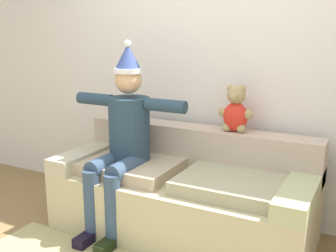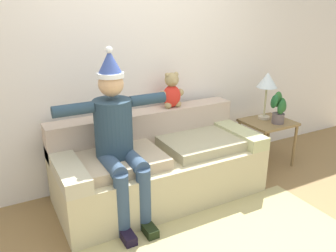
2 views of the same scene
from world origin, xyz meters
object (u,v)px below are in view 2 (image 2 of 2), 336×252
teddy_bear (172,92)px  table_lamp (267,82)px  couch (158,164)px  person_seated (118,136)px  potted_plant (279,109)px  side_table (268,128)px

teddy_bear → table_lamp: 1.20m
couch → table_lamp: (1.50, 0.11, 0.67)m
person_seated → teddy_bear: (0.79, 0.45, 0.20)m
teddy_bear → potted_plant: 1.29m
person_seated → potted_plant: 2.00m
teddy_bear → potted_plant: (1.20, -0.38, -0.26)m
side_table → potted_plant: bearing=-71.8°
couch → teddy_bear: (0.32, 0.29, 0.66)m
table_lamp → potted_plant: bearing=-86.0°
side_table → person_seated: bearing=-175.0°
couch → person_seated: size_ratio=1.32×
teddy_bear → potted_plant: teddy_bear is taller
couch → potted_plant: size_ratio=5.38×
teddy_bear → side_table: bearing=-13.2°
teddy_bear → table_lamp: size_ratio=0.67×
side_table → couch: bearing=-179.5°
teddy_bear → table_lamp: (1.19, -0.17, 0.01)m
teddy_bear → side_table: 1.31m
potted_plant → couch: bearing=176.4°
couch → table_lamp: bearing=4.3°
couch → table_lamp: size_ratio=3.60×
teddy_bear → potted_plant: size_ratio=1.00×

